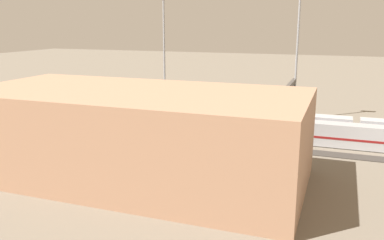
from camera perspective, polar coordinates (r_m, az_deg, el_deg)
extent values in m
plane|color=#756B5B|center=(79.59, 5.55, -1.27)|extent=(400.00, 400.00, 0.00)
cube|color=#3D3833|center=(89.02, 7.20, 0.29)|extent=(140.00, 2.80, 0.12)
cube|color=#3D3833|center=(84.28, 6.42, -0.43)|extent=(140.00, 2.80, 0.12)
cube|color=#3D3833|center=(79.58, 5.55, -1.23)|extent=(140.00, 2.80, 0.12)
cube|color=#4C443D|center=(74.91, 4.58, -2.14)|extent=(140.00, 2.80, 0.12)
cube|color=#3D3833|center=(70.29, 3.47, -3.16)|extent=(140.00, 2.80, 0.12)
cube|color=#B7BABF|center=(70.04, 2.32, -1.03)|extent=(23.00, 3.00, 5.00)
cube|color=maroon|center=(70.13, 2.32, -1.33)|extent=(22.40, 3.06, 0.36)
cube|color=#B7BABF|center=(80.60, -14.27, 0.47)|extent=(23.00, 3.00, 5.00)
cube|color=maroon|center=(80.74, -14.25, 0.04)|extent=(22.40, 3.06, 0.36)
cube|color=#B7BABF|center=(71.91, 17.73, -1.78)|extent=(23.00, 3.00, 3.80)
cube|color=maroon|center=(71.99, 17.71, -2.02)|extent=(22.40, 3.06, 0.36)
cube|color=#B7BABF|center=(76.61, -0.61, -0.23)|extent=(23.00, 3.00, 3.80)
cube|color=maroon|center=(76.71, -0.61, -0.55)|extent=(22.40, 3.06, 0.36)
cube|color=#B7BABF|center=(87.96, -15.52, 1.06)|extent=(23.00, 3.00, 3.80)
cube|color=maroon|center=(87.97, -15.51, 1.04)|extent=(22.40, 3.06, 0.36)
cube|color=black|center=(89.71, 4.25, 1.94)|extent=(18.00, 3.00, 4.40)
cube|color=#B7BABF|center=(97.85, -8.07, 2.62)|extent=(23.00, 3.00, 3.80)
cube|color=#B7BABF|center=(111.25, -19.14, 3.30)|extent=(23.00, 3.00, 3.80)
cube|color=silver|center=(77.28, 12.80, -0.45)|extent=(23.00, 3.00, 3.80)
cube|color=maroon|center=(77.25, 12.81, -0.35)|extent=(22.40, 3.06, 0.36)
cube|color=silver|center=(83.69, -3.83, 0.91)|extent=(23.00, 3.00, 3.80)
cube|color=maroon|center=(83.66, -3.83, 1.01)|extent=(22.40, 3.06, 0.36)
cylinder|color=#9EA0A5|center=(95.85, -3.87, 8.89)|extent=(0.44, 0.44, 25.23)
cylinder|color=#9EA0A5|center=(87.38, 14.40, 9.56)|extent=(0.44, 0.44, 29.73)
cylinder|color=#4C4742|center=(88.64, 13.90, 2.55)|extent=(0.50, 0.50, 8.00)
cylinder|color=#4C4742|center=(65.17, 11.42, -1.13)|extent=(0.50, 0.50, 8.00)
cube|color=#4C4742|center=(76.05, 13.02, 4.23)|extent=(0.70, 25.00, 0.80)
cube|color=tan|center=(54.31, -7.85, -1.93)|extent=(43.68, 20.93, 11.61)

